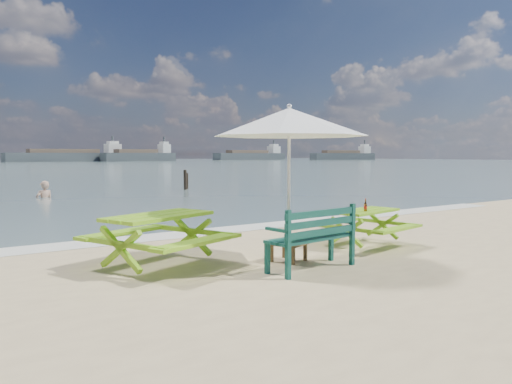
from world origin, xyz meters
TOP-DOWN VIEW (x-y plane):
  - foam_strip at (0.00, 4.60)m, footprint 22.00×0.90m
  - picnic_table_left at (-1.99, 1.94)m, footprint 2.30×2.42m
  - picnic_table_right at (2.03, 1.37)m, footprint 1.72×1.85m
  - park_bench at (-0.14, 0.47)m, footprint 1.57×0.67m
  - side_table at (-0.07, 1.11)m, footprint 0.66×0.66m
  - patio_umbrella at (-0.07, 1.11)m, footprint 3.28×3.28m
  - beer_bottle at (1.85, 1.21)m, footprint 0.06×0.06m
  - swimmer at (-0.69, 16.32)m, footprint 0.75×0.56m
  - mooring_pilings at (6.27, 17.41)m, footprint 0.56×0.76m
  - cargo_ships at (63.74, 115.68)m, footprint 107.42×20.32m

SIDE VIEW (x-z plane):
  - swimmer at x=-0.69m, z-range -1.20..0.68m
  - foam_strip at x=0.00m, z-range 0.00..0.01m
  - side_table at x=-0.07m, z-range 0.01..0.34m
  - park_bench at x=-0.14m, z-range -0.18..0.76m
  - picnic_table_right at x=2.03m, z-range -0.01..0.68m
  - mooring_pilings at x=6.27m, z-range -0.24..0.95m
  - picnic_table_left at x=-1.99m, z-range -0.02..0.81m
  - beer_bottle at x=1.85m, z-range 0.65..0.89m
  - cargo_ships at x=63.74m, z-range -1.02..3.38m
  - patio_umbrella at x=-0.07m, z-range 1.02..3.53m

